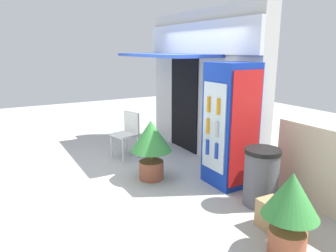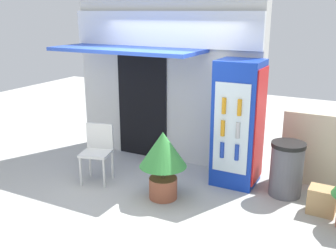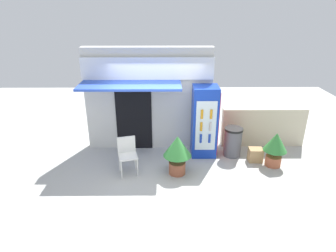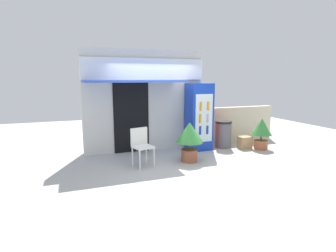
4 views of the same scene
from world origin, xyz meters
name	(u,v)px [view 4 (image 4 of 4)]	position (x,y,z in m)	size (l,w,h in m)	color
ground	(170,163)	(0.00, 0.00, 0.00)	(16.00, 16.00, 0.00)	#B2B2AD
storefront_building	(143,99)	(-0.25, 1.50, 1.50)	(3.50, 1.29, 2.88)	silver
drink_cooler	(199,117)	(1.30, 1.00, 0.98)	(0.68, 0.69, 1.95)	#1438B2
plastic_chair	(141,144)	(-0.70, 0.07, 0.55)	(0.54, 0.52, 0.92)	silver
potted_plant_near_shop	(190,137)	(0.53, -0.02, 0.65)	(0.69, 0.69, 1.01)	#995138
potted_plant_curbside	(262,130)	(3.05, 0.35, 0.57)	(0.60, 0.60, 0.92)	#AD5B3D
trash_bin	(223,134)	(2.09, 0.91, 0.41)	(0.50, 0.50, 0.82)	#595960
stone_boundary_wall	(239,124)	(3.10, 1.54, 0.57)	(2.42, 0.22, 1.15)	beige
cardboard_box	(245,142)	(2.64, 0.58, 0.18)	(0.36, 0.29, 0.36)	tan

